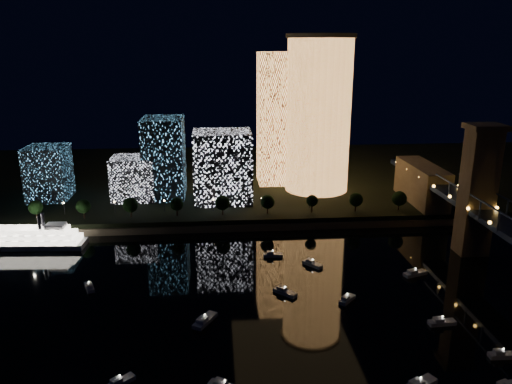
# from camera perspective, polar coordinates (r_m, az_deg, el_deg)

# --- Properties ---
(ground) EXTENTS (520.00, 520.00, 0.00)m
(ground) POSITION_cam_1_polar(r_m,az_deg,el_deg) (147.81, 8.94, -15.37)
(ground) COLOR black
(ground) RESTS_ON ground
(far_bank) EXTENTS (420.00, 160.00, 5.00)m
(far_bank) POSITION_cam_1_polar(r_m,az_deg,el_deg) (293.22, 1.84, 1.70)
(far_bank) COLOR black
(far_bank) RESTS_ON ground
(seawall) EXTENTS (420.00, 6.00, 3.00)m
(seawall) POSITION_cam_1_polar(r_m,az_deg,el_deg) (219.74, 4.08, -3.76)
(seawall) COLOR #6B5E4C
(seawall) RESTS_ON ground
(tower_cylindrical) EXTENTS (34.00, 34.00, 77.45)m
(tower_cylindrical) POSITION_cam_1_polar(r_m,az_deg,el_deg) (254.25, 7.15, 8.79)
(tower_cylindrical) COLOR #FFA551
(tower_cylindrical) RESTS_ON far_bank
(tower_rectangular) EXTENTS (21.64, 21.64, 68.85)m
(tower_rectangular) POSITION_cam_1_polar(r_m,az_deg,el_deg) (268.12, 2.58, 8.35)
(tower_rectangular) COLOR #FFA551
(tower_rectangular) RESTS_ON far_bank
(midrise_blocks) EXTENTS (106.99, 34.25, 38.76)m
(midrise_blocks) POSITION_cam_1_polar(r_m,az_deg,el_deg) (245.22, -10.73, 2.93)
(midrise_blocks) COLOR white
(midrise_blocks) RESTS_ON far_bank
(riverboat) EXTENTS (47.02, 12.61, 14.01)m
(riverboat) POSITION_cam_1_polar(r_m,az_deg,el_deg) (218.97, -24.96, -4.83)
(riverboat) COLOR silver
(riverboat) RESTS_ON ground
(motorboats) EXTENTS (121.24, 88.81, 2.78)m
(motorboats) POSITION_cam_1_polar(r_m,az_deg,el_deg) (150.85, 7.73, -14.24)
(motorboats) COLOR silver
(motorboats) RESTS_ON ground
(esplanade_trees) EXTENTS (166.44, 6.75, 8.88)m
(esplanade_trees) POSITION_cam_1_polar(r_m,az_deg,el_deg) (220.14, -3.63, -1.24)
(esplanade_trees) COLOR black
(esplanade_trees) RESTS_ON far_bank
(street_lamps) EXTENTS (132.70, 0.70, 5.65)m
(street_lamps) POSITION_cam_1_polar(r_m,az_deg,el_deg) (226.29, -4.88, -1.16)
(street_lamps) COLOR black
(street_lamps) RESTS_ON far_bank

